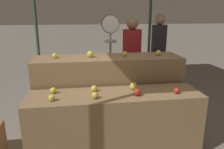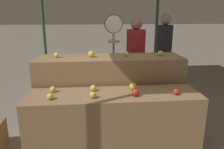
% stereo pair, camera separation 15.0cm
% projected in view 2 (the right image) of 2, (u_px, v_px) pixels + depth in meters
% --- Properties ---
extents(display_counter_front, '(2.05, 0.55, 0.77)m').
position_uv_depth(display_counter_front, '(114.00, 123.00, 2.68)').
color(display_counter_front, olive).
rests_on(display_counter_front, ground_plane).
extents(display_counter_back, '(2.05, 0.55, 1.10)m').
position_uv_depth(display_counter_back, '(110.00, 93.00, 3.21)').
color(display_counter_back, olive).
rests_on(display_counter_back, ground_plane).
extents(apple_front_0, '(0.07, 0.07, 0.07)m').
position_uv_depth(apple_front_0, '(50.00, 96.00, 2.39)').
color(apple_front_0, gold).
rests_on(apple_front_0, display_counter_front).
extents(apple_front_1, '(0.08, 0.08, 0.08)m').
position_uv_depth(apple_front_1, '(93.00, 95.00, 2.43)').
color(apple_front_1, gold).
rests_on(apple_front_1, display_counter_front).
extents(apple_front_2, '(0.09, 0.09, 0.09)m').
position_uv_depth(apple_front_2, '(136.00, 93.00, 2.49)').
color(apple_front_2, '#AD281E').
rests_on(apple_front_2, display_counter_front).
extents(apple_front_3, '(0.07, 0.07, 0.07)m').
position_uv_depth(apple_front_3, '(176.00, 92.00, 2.53)').
color(apple_front_3, '#B72D23').
rests_on(apple_front_3, display_counter_front).
extents(apple_front_4, '(0.07, 0.07, 0.07)m').
position_uv_depth(apple_front_4, '(53.00, 89.00, 2.61)').
color(apple_front_4, gold).
rests_on(apple_front_4, display_counter_front).
extents(apple_front_5, '(0.08, 0.08, 0.08)m').
position_uv_depth(apple_front_5, '(93.00, 88.00, 2.65)').
color(apple_front_5, gold).
rests_on(apple_front_5, display_counter_front).
extents(apple_front_6, '(0.09, 0.09, 0.09)m').
position_uv_depth(apple_front_6, '(133.00, 86.00, 2.69)').
color(apple_front_6, gold).
rests_on(apple_front_6, display_counter_front).
extents(apple_back_0, '(0.07, 0.07, 0.07)m').
position_uv_depth(apple_back_0, '(57.00, 55.00, 2.99)').
color(apple_back_0, gold).
rests_on(apple_back_0, display_counter_back).
extents(apple_back_1, '(0.09, 0.09, 0.09)m').
position_uv_depth(apple_back_1, '(91.00, 54.00, 3.02)').
color(apple_back_1, gold).
rests_on(apple_back_1, display_counter_back).
extents(apple_back_2, '(0.07, 0.07, 0.07)m').
position_uv_depth(apple_back_2, '(126.00, 54.00, 3.08)').
color(apple_back_2, gold).
rests_on(apple_back_2, display_counter_back).
extents(apple_back_3, '(0.08, 0.08, 0.08)m').
position_uv_depth(apple_back_3, '(160.00, 53.00, 3.11)').
color(apple_back_3, gold).
rests_on(apple_back_3, display_counter_back).
extents(produce_scale, '(0.30, 0.20, 1.66)m').
position_uv_depth(produce_scale, '(114.00, 42.00, 3.64)').
color(produce_scale, '#99999E').
rests_on(produce_scale, ground_plane).
extents(person_vendor_at_scale, '(0.39, 0.39, 1.61)m').
position_uv_depth(person_vendor_at_scale, '(136.00, 56.00, 4.00)').
color(person_vendor_at_scale, '#2D2D38').
rests_on(person_vendor_at_scale, ground_plane).
extents(person_customer_left, '(0.33, 0.33, 1.67)m').
position_uv_depth(person_customer_left, '(164.00, 48.00, 4.59)').
color(person_customer_left, '#2D2D38').
rests_on(person_customer_left, ground_plane).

